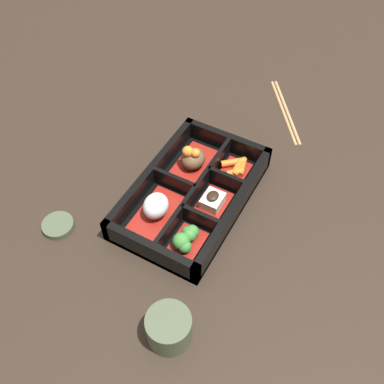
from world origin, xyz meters
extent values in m
plane|color=black|center=(0.00, 0.00, 0.00)|extent=(3.00, 3.00, 0.00)
cube|color=black|center=(0.00, 0.00, 0.01)|extent=(0.31, 0.19, 0.01)
cube|color=black|center=(0.00, -0.09, 0.02)|extent=(0.31, 0.01, 0.05)
cube|color=black|center=(0.00, 0.09, 0.02)|extent=(0.31, 0.01, 0.05)
cube|color=black|center=(-0.15, 0.00, 0.02)|extent=(0.01, 0.19, 0.05)
cube|color=black|center=(0.15, 0.00, 0.02)|extent=(0.01, 0.19, 0.05)
cube|color=black|center=(0.00, -0.01, 0.02)|extent=(0.28, 0.01, 0.05)
cube|color=black|center=(-0.05, -0.04, 0.02)|extent=(0.01, 0.07, 0.05)
cube|color=black|center=(0.05, -0.04, 0.02)|extent=(0.01, 0.07, 0.05)
cube|color=black|center=(0.00, 0.04, 0.02)|extent=(0.01, 0.09, 0.05)
cube|color=maroon|center=(-0.07, 0.04, 0.01)|extent=(0.12, 0.07, 0.01)
ellipsoid|color=silver|center=(-0.07, 0.04, 0.04)|extent=(0.05, 0.04, 0.05)
cube|color=maroon|center=(0.07, 0.04, 0.01)|extent=(0.12, 0.07, 0.01)
ellipsoid|color=brown|center=(0.07, 0.04, 0.03)|extent=(0.05, 0.05, 0.04)
sphere|color=orange|center=(0.07, 0.03, 0.05)|extent=(0.02, 0.02, 0.02)
sphere|color=orange|center=(0.06, 0.04, 0.06)|extent=(0.02, 0.02, 0.02)
cube|color=maroon|center=(-0.09, -0.04, 0.01)|extent=(0.07, 0.05, 0.01)
sphere|color=#387A33|center=(-0.11, -0.05, 0.03)|extent=(0.02, 0.02, 0.02)
sphere|color=#387A33|center=(-0.08, -0.04, 0.03)|extent=(0.02, 0.02, 0.02)
sphere|color=#387A33|center=(-0.09, -0.04, 0.03)|extent=(0.03, 0.03, 0.03)
sphere|color=#387A33|center=(-0.08, -0.04, 0.03)|extent=(0.02, 0.02, 0.02)
sphere|color=#387A33|center=(-0.11, -0.04, 0.03)|extent=(0.03, 0.03, 0.03)
cube|color=maroon|center=(0.00, -0.04, 0.01)|extent=(0.08, 0.05, 0.01)
cube|color=beige|center=(0.00, -0.04, 0.03)|extent=(0.04, 0.04, 0.02)
ellipsoid|color=black|center=(0.00, -0.04, 0.04)|extent=(0.03, 0.02, 0.01)
cube|color=maroon|center=(0.09, -0.04, 0.01)|extent=(0.07, 0.05, 0.01)
cylinder|color=#D1661E|center=(0.09, -0.05, 0.02)|extent=(0.03, 0.03, 0.01)
cylinder|color=#D1661E|center=(0.11, -0.03, 0.02)|extent=(0.04, 0.04, 0.01)
cylinder|color=#D1661E|center=(0.10, -0.05, 0.02)|extent=(0.04, 0.02, 0.01)
cylinder|color=#D1661E|center=(0.11, -0.05, 0.02)|extent=(0.05, 0.02, 0.01)
cylinder|color=#424C38|center=(-0.25, -0.10, 0.03)|extent=(0.07, 0.07, 0.06)
cylinder|color=#597A38|center=(-0.25, -0.10, 0.05)|extent=(0.06, 0.06, 0.01)
cylinder|color=#A87F51|center=(0.32, -0.06, 0.00)|extent=(0.18, 0.13, 0.01)
cylinder|color=#A87F51|center=(0.33, -0.07, 0.00)|extent=(0.18, 0.13, 0.01)
cylinder|color=#424C38|center=(-0.17, 0.18, 0.01)|extent=(0.06, 0.06, 0.01)
cylinder|color=black|center=(-0.17, 0.18, 0.01)|extent=(0.04, 0.04, 0.00)
camera|label=1|loc=(-0.46, -0.26, 0.68)|focal=42.00mm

